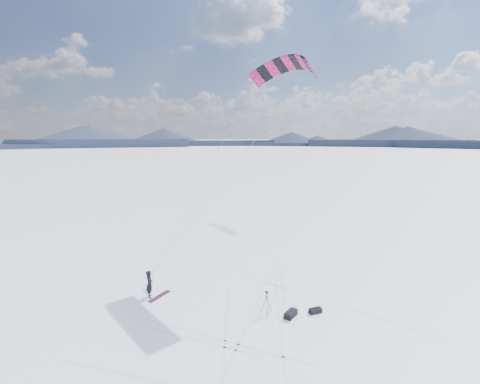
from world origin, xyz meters
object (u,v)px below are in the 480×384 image
tripod (267,299)px  gear_bag_a (291,314)px  snowkiter (150,297)px  snowboard (160,296)px  gear_bag_b (315,310)px

tripod → gear_bag_a: 1.42m
snowkiter → tripod: tripod is taller
snowboard → gear_bag_a: (5.23, -5.58, 0.14)m
snowkiter → gear_bag_a: bearing=-122.5°
gear_bag_b → gear_bag_a: bearing=176.2°
gear_bag_a → snowkiter: bearing=109.5°
snowboard → tripod: (4.29, -4.73, 0.80)m
tripod → gear_bag_b: bearing=-30.6°
tripod → gear_bag_a: (0.94, -0.84, -0.65)m
gear_bag_b → snowkiter: bearing=147.9°
tripod → gear_bag_a: size_ratio=1.37×
snowkiter → snowboard: snowkiter is taller
snowkiter → snowboard: size_ratio=0.97×
tripod → gear_bag_a: bearing=-46.3°
gear_bag_a → tripod: bearing=112.9°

